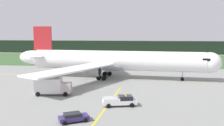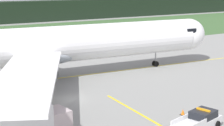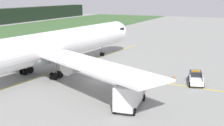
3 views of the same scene
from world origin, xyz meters
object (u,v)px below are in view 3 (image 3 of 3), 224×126
ops_pickup_truck (196,78)px  apron_cone (174,76)px  catering_truck (130,93)px  airliner (50,47)px

ops_pickup_truck → apron_cone: ops_pickup_truck is taller
catering_truck → apron_cone: bearing=-6.3°
ops_pickup_truck → apron_cone: size_ratio=9.69×
airliner → apron_cone: size_ratio=88.47×
airliner → catering_truck: airliner is taller
apron_cone → ops_pickup_truck: bearing=-114.4°
catering_truck → airliner: bearing=62.1°
airliner → ops_pickup_truck: airliner is taller
ops_pickup_truck → catering_truck: catering_truck is taller
ops_pickup_truck → apron_cone: bearing=65.6°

